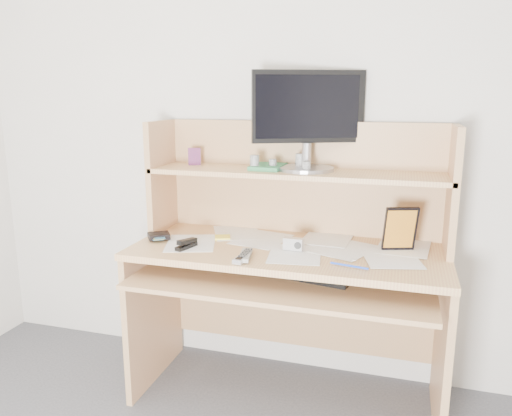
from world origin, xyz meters
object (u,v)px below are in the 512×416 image
(desk, at_px, (291,255))
(monitor, at_px, (308,117))
(tv_remote, at_px, (245,255))
(keyboard, at_px, (304,273))
(game_case, at_px, (400,229))

(desk, height_order, monitor, monitor)
(tv_remote, bearing_deg, keyboard, 18.73)
(desk, bearing_deg, tv_remote, -117.35)
(keyboard, height_order, tv_remote, tv_remote)
(game_case, xyz_separation_m, monitor, (-0.44, 0.11, 0.47))
(keyboard, bearing_deg, game_case, 31.63)
(game_case, relative_size, monitor, 0.41)
(keyboard, xyz_separation_m, monitor, (-0.05, 0.26, 0.66))
(keyboard, distance_m, monitor, 0.71)
(desk, bearing_deg, keyboard, -58.15)
(tv_remote, bearing_deg, desk, 52.31)
(desk, bearing_deg, monitor, 69.45)
(tv_remote, distance_m, monitor, 0.70)
(desk, xyz_separation_m, monitor, (0.04, 0.11, 0.63))
(tv_remote, height_order, game_case, game_case)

